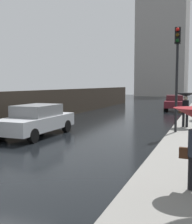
# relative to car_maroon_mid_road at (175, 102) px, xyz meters

# --- Properties ---
(ground) EXTENTS (120.00, 120.00, 0.00)m
(ground) POSITION_rel_car_maroon_mid_road_xyz_m (-2.92, -21.06, -0.72)
(ground) COLOR black
(sidewalk_strip) EXTENTS (2.20, 60.00, 0.14)m
(sidewalk_strip) POSITION_rel_car_maroon_mid_road_xyz_m (2.18, -21.06, -0.65)
(sidewalk_strip) COLOR gray
(sidewalk_strip) RESTS_ON ground
(car_maroon_mid_road) EXTENTS (1.95, 4.31, 1.40)m
(car_maroon_mid_road) POSITION_rel_car_maroon_mid_road_xyz_m (0.00, 0.00, 0.00)
(car_maroon_mid_road) COLOR maroon
(car_maroon_mid_road) RESTS_ON ground
(car_silver_far_ahead) EXTENTS (1.90, 4.58, 1.46)m
(car_silver_far_ahead) POSITION_rel_car_maroon_mid_road_xyz_m (-4.69, -16.44, 0.03)
(car_silver_far_ahead) COLOR #B2B5BA
(car_silver_far_ahead) RESTS_ON ground
(pedestrian_with_umbrella_far) EXTENTS (1.11, 1.11, 1.83)m
(pedestrian_with_umbrella_far) POSITION_rel_car_maroon_mid_road_xyz_m (1.72, -11.96, 0.89)
(pedestrian_with_umbrella_far) COLOR black
(pedestrian_with_umbrella_far) RESTS_ON sidewalk_strip
(traffic_light) EXTENTS (0.26, 0.39, 4.92)m
(traffic_light) POSITION_rel_car_maroon_mid_road_xyz_m (1.41, -13.88, 2.78)
(traffic_light) COLOR black
(traffic_light) RESTS_ON sidewalk_strip
(distant_tower) EXTENTS (9.71, 11.34, 25.63)m
(distant_tower) POSITION_rel_car_maroon_mid_road_xyz_m (-6.04, 35.47, 12.09)
(distant_tower) COLOR #9E9993
(distant_tower) RESTS_ON ground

